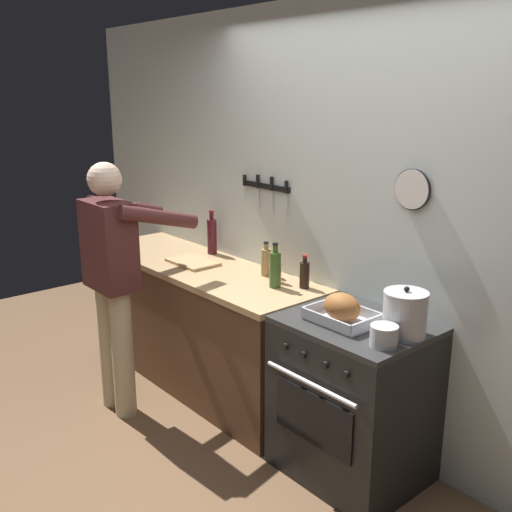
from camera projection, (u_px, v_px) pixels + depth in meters
wall_back at (371, 231)px, 3.40m from camera, size 6.00×0.13×2.60m
counter_block at (202, 324)px, 4.28m from camera, size 2.03×0.65×0.90m
stove at (353, 399)px, 3.24m from camera, size 0.76×0.67×0.90m
person_cook at (114, 273)px, 3.77m from camera, size 0.51×0.63×1.66m
roasting_pan at (342, 310)px, 3.10m from camera, size 0.35×0.26×0.16m
stock_pot at (405, 314)px, 2.92m from camera, size 0.22×0.22×0.26m
saucepan at (384, 336)px, 2.81m from camera, size 0.13×0.13×0.10m
cutting_board at (193, 262)px, 4.17m from camera, size 0.36×0.24×0.02m
bottle_hot_sauce at (278, 272)px, 3.75m from camera, size 0.05×0.05×0.16m
bottle_olive_oil at (275, 269)px, 3.64m from camera, size 0.07×0.07×0.28m
bottle_vinegar at (266, 261)px, 3.88m from camera, size 0.07×0.07×0.23m
bottle_wine_red at (212, 236)px, 4.39m from camera, size 0.07×0.07×0.33m
bottle_soy_sauce at (305, 274)px, 3.64m from camera, size 0.06×0.06×0.21m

